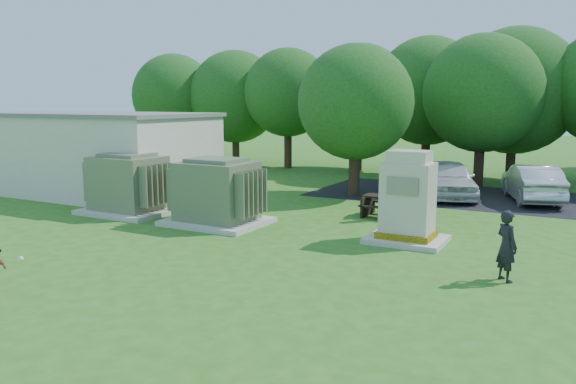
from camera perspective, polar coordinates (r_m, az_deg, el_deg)
The scene contains 13 objects.
ground at distance 12.72m, azimuth -8.70°, elevation -8.35°, with size 120.00×120.00×0.00m, color #2D6619.
service_building at distance 24.88m, azimuth -19.41°, elevation 3.59°, with size 10.00×5.00×3.20m, color beige.
service_building_roof at distance 24.79m, azimuth -19.61°, elevation 7.44°, with size 10.20×5.20×0.15m, color slate.
parking_strip at distance 23.45m, azimuth 27.09°, elevation -1.16°, with size 20.00×6.00×0.01m, color #232326.
transformer_left at distance 20.01m, azimuth -15.90°, elevation 0.69°, with size 3.00×2.40×2.07m.
transformer_right at distance 17.64m, azimuth -7.25°, elevation -0.14°, with size 3.00×2.40×2.07m.
generator_cabinet at distance 15.54m, azimuth 12.07°, elevation -1.05°, with size 2.06×1.69×2.51m.
picnic_table at distance 18.86m, azimuth 10.19°, elevation -1.22°, with size 1.67×1.25×0.72m.
person_by_generator at distance 12.85m, azimuth 21.32°, elevation -5.12°, with size 0.56×0.37×1.55m, color black.
person_at_picnic at distance 18.37m, azimuth 10.28°, elevation -0.26°, with size 0.81×0.63×1.67m, color pink.
car_white at distance 23.33m, azimuth 16.04°, elevation 1.30°, with size 1.77×4.39×1.50m, color silver.
car_silver_a at distance 23.46m, azimuth 23.55°, elevation 0.85°, with size 1.51×4.32×1.42m, color silver.
tree_row at distance 28.69m, azimuth 17.34°, elevation 9.48°, with size 41.30×13.30×7.30m.
Camera 1 is at (7.37, -9.63, 3.81)m, focal length 35.00 mm.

